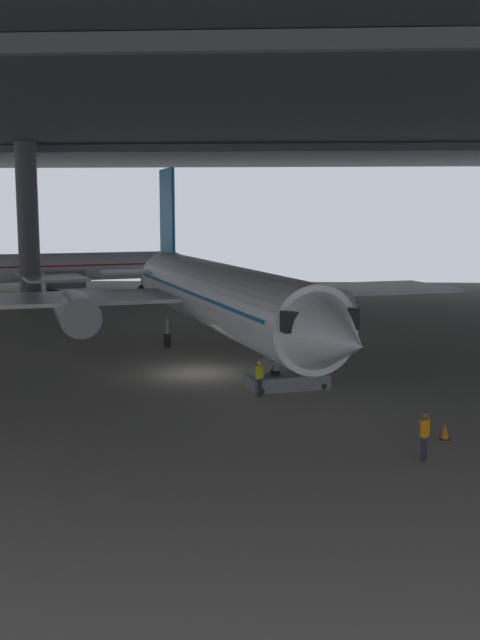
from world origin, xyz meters
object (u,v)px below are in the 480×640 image
Objects in this scene: boarding_stairs at (289,374)px; crew_worker_near_nose at (425,433)px; traffic_cone_orange at (445,432)px; airplane_main at (215,295)px; airplane_distant at (68,267)px; crew_worker_by_stairs at (259,376)px.

crew_worker_near_nose is at bearing -66.59° from boarding_stairs.
boarding_stairs is at bearing 126.20° from traffic_cone_orange.
airplane_main is 20.48m from traffic_cone_orange.
airplane_distant reaches higher than crew_worker_near_nose.
crew_worker_near_nose is 2.89m from traffic_cone_orange.
airplane_distant is at bearing 120.48° from airplane_main.
crew_worker_by_stairs is at bearing 139.23° from traffic_cone_orange.
crew_worker_near_nose is 0.99× the size of crew_worker_by_stairs.
crew_worker_by_stairs reaches higher than traffic_cone_orange.
crew_worker_by_stairs is (3.04, -11.33, -2.54)m from airplane_main.
boarding_stairs reaches higher than traffic_cone_orange.
airplane_distant is (-26.92, 50.60, 2.06)m from crew_worker_near_nose.
crew_worker_by_stairs is at bearing -74.99° from airplane_main.
airplane_distant is at bearing 120.38° from traffic_cone_orange.
crew_worker_near_nose is 2.83× the size of traffic_cone_orange.
airplane_distant is 55.80m from traffic_cone_orange.
crew_worker_by_stairs is at bearing -128.79° from boarding_stairs.
boarding_stairs is 11.31m from crew_worker_near_nose.
airplane_distant reaches higher than traffic_cone_orange.
airplane_main is at bearing 114.01° from crew_worker_near_nose.
traffic_cone_orange is (5.76, -7.86, -0.45)m from boarding_stairs.
traffic_cone_orange is (1.26, 2.51, -0.68)m from crew_worker_near_nose.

